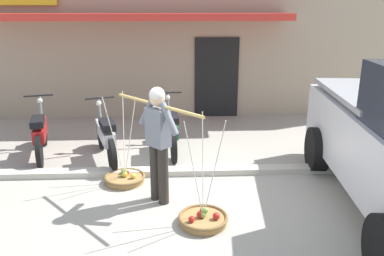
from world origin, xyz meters
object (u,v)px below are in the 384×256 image
at_px(fruit_basket_left_side, 203,218).
at_px(motorcycle_third_in_row, 171,129).
at_px(motorcycle_nearest_shop, 40,133).
at_px(motorcycle_second_in_row, 106,136).
at_px(fruit_basket_right_side, 125,178).
at_px(fruit_vendor, 158,138).

relative_size(fruit_basket_left_side, motorcycle_third_in_row, 0.80).
bearing_deg(motorcycle_nearest_shop, fruit_basket_left_side, -41.53).
relative_size(motorcycle_nearest_shop, motorcycle_second_in_row, 1.02).
xyz_separation_m(motorcycle_second_in_row, motorcycle_third_in_row, (1.18, 0.39, 0.00)).
xyz_separation_m(fruit_basket_left_side, fruit_basket_right_side, (-1.18, 1.31, -0.00)).
relative_size(motorcycle_nearest_shop, motorcycle_third_in_row, 0.98).
height_order(motorcycle_second_in_row, motorcycle_third_in_row, same).
xyz_separation_m(fruit_vendor, motorcycle_second_in_row, (-1.03, 1.65, -0.53)).
bearing_deg(fruit_vendor, motorcycle_second_in_row, 122.08).
height_order(fruit_basket_left_side, motorcycle_second_in_row, fruit_basket_left_side).
distance_m(fruit_basket_right_side, motorcycle_nearest_shop, 2.14).
bearing_deg(fruit_vendor, fruit_basket_right_side, 131.75).
xyz_separation_m(fruit_vendor, motorcycle_nearest_shop, (-2.29, 1.90, -0.53)).
relative_size(fruit_vendor, fruit_basket_right_side, 1.17).
distance_m(motorcycle_second_in_row, motorcycle_third_in_row, 1.25).
relative_size(fruit_basket_right_side, motorcycle_second_in_row, 0.83).
height_order(fruit_vendor, motorcycle_third_in_row, fruit_vendor).
bearing_deg(fruit_vendor, motorcycle_third_in_row, 85.79).
bearing_deg(fruit_basket_right_side, fruit_basket_left_side, -48.18).
bearing_deg(motorcycle_third_in_row, motorcycle_second_in_row, -161.78).
distance_m(fruit_vendor, motorcycle_nearest_shop, 3.02).
height_order(fruit_basket_left_side, fruit_basket_right_side, same).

